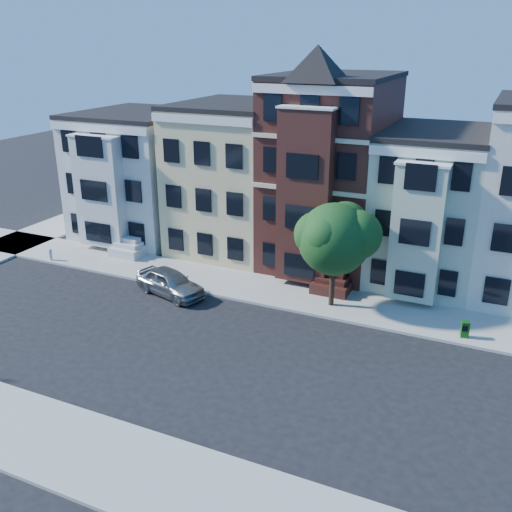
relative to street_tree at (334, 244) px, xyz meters
The scene contains 11 objects.
ground 8.82m from the street_tree, 108.32° to the right, with size 120.00×120.00×0.00m, color black.
far_sidewalk 4.52m from the street_tree, 169.76° to the left, with size 60.00×4.00×0.15m, color #9E9B93.
near_sidewalk 16.19m from the street_tree, 99.13° to the right, with size 60.00×4.00×0.15m, color #9E9B93.
house_white 18.84m from the street_tree, 158.33° to the left, with size 8.00×9.00×9.00m, color beige.
house_yellow 11.83m from the street_tree, 143.80° to the left, with size 7.00×9.00×10.00m, color #D6C087.
house_brown 7.70m from the street_tree, 109.77° to the left, with size 7.00×9.00×12.00m, color #3B1914.
house_green 8.05m from the street_tree, 60.08° to the left, with size 6.00×9.00×9.00m, color #A8B69C.
street_tree is the anchor object (origin of this frame).
parked_car 9.98m from the street_tree, 165.70° to the right, with size 1.87×4.65×1.58m, color gray.
newspaper_box 8.00m from the street_tree, ahead, with size 0.39×0.34×0.86m, color #115110.
fire_hydrant 19.82m from the street_tree, behind, with size 0.23×0.23×0.65m, color beige.
Camera 1 is at (10.79, -20.81, 14.31)m, focal length 40.00 mm.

